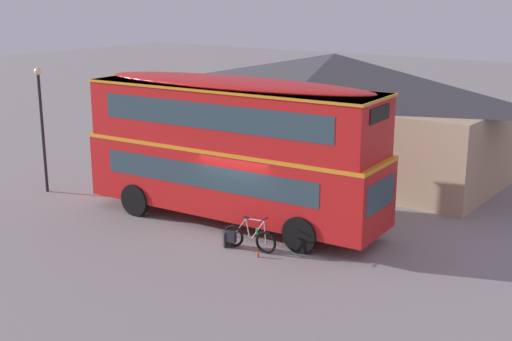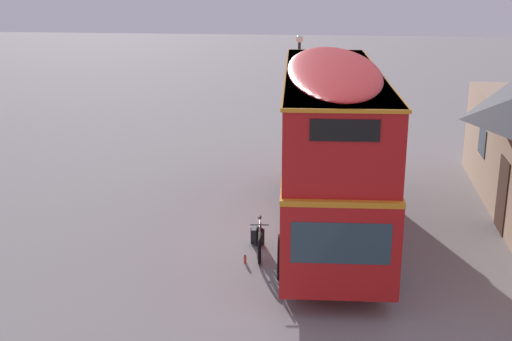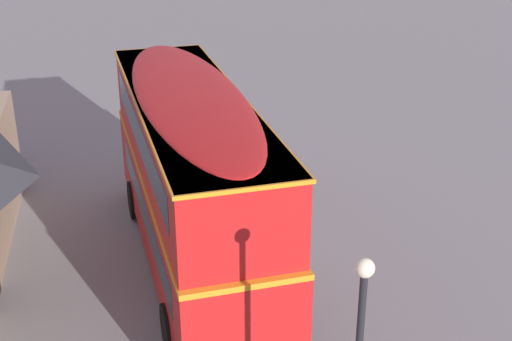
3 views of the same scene
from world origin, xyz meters
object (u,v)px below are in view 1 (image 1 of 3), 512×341
Objects in this scene: double_decker_bus at (232,144)px; water_bottle_red_squeeze at (258,254)px; street_lamp at (41,116)px; backpack_on_ground at (228,238)px; touring_bicycle at (247,238)px.

double_decker_bus is 4.09m from water_bottle_red_squeeze.
double_decker_bus is at bearing 8.86° from street_lamp.
double_decker_bus is 8.04m from street_lamp.
double_decker_bus reaches higher than backpack_on_ground.
double_decker_bus is 3.43m from touring_bicycle.
touring_bicycle is 0.71m from water_bottle_red_squeeze.
touring_bicycle is 3.48× the size of backpack_on_ground.
water_bottle_red_squeeze is at bearing -26.38° from touring_bicycle.
backpack_on_ground is at bearing -3.98° from street_lamp.
street_lamp is at bearing 176.02° from backpack_on_ground.
street_lamp is (-9.18, 0.64, 2.65)m from backpack_on_ground.
street_lamp is at bearing -171.14° from double_decker_bus.
backpack_on_ground is 0.11× the size of street_lamp.
street_lamp is (-7.94, -1.24, 0.27)m from double_decker_bus.
water_bottle_red_squeeze is (1.21, -0.19, -0.17)m from backpack_on_ground.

